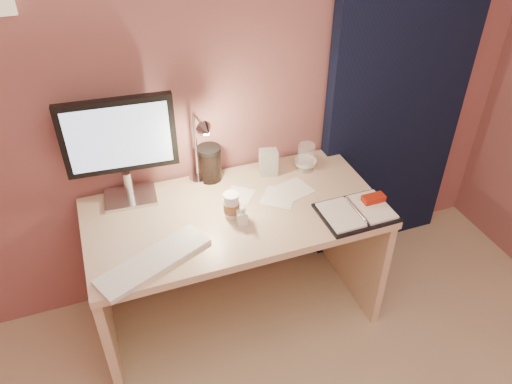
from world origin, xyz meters
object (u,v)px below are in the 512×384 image
object	(u,v)px
lotion_bottle	(242,215)
dark_jar	(210,165)
clear_cup	(306,157)
product_box	(268,162)
bowl	(305,163)
desk	(231,236)
planner	(358,211)
monitor	(120,142)
keyboard	(154,261)
desk_lamp	(198,147)
coffee_cup	(231,206)

from	to	relation	value
lotion_bottle	dark_jar	size ratio (longest dim) A/B	0.61
dark_jar	clear_cup	bearing A→B (deg)	-10.67
product_box	dark_jar	bearing A→B (deg)	-178.90
bowl	dark_jar	size ratio (longest dim) A/B	0.73
clear_cup	dark_jar	distance (m)	0.50
desk	bowl	world-z (taller)	bowl
planner	bowl	bearing A→B (deg)	97.97
monitor	product_box	bearing A→B (deg)	2.47
planner	bowl	world-z (taller)	planner
keyboard	dark_jar	distance (m)	0.64
bowl	desk	bearing A→B (deg)	-161.79
desk_lamp	product_box	bearing A→B (deg)	-0.23
keyboard	coffee_cup	bearing A→B (deg)	0.66
clear_cup	dark_jar	bearing A→B (deg)	169.33
product_box	bowl	bearing A→B (deg)	10.35
bowl	product_box	size ratio (longest dim) A/B	0.89
clear_cup	bowl	distance (m)	0.07
desk	dark_jar	bearing A→B (deg)	99.23
monitor	planner	distance (m)	1.14
desk	desk_lamp	bearing A→B (deg)	129.97
lotion_bottle	desk_lamp	world-z (taller)	desk_lamp
desk_lamp	bowl	bearing A→B (deg)	-2.74
keyboard	clear_cup	distance (m)	0.98
planner	clear_cup	xyz separation A→B (m)	(-0.08, 0.42, 0.06)
coffee_cup	clear_cup	bearing A→B (deg)	25.42
monitor	clear_cup	world-z (taller)	monitor
desk	keyboard	size ratio (longest dim) A/B	2.79
dark_jar	product_box	bearing A→B (deg)	-10.80
monitor	dark_jar	size ratio (longest dim) A/B	3.23
monitor	bowl	distance (m)	0.97
monitor	dark_jar	distance (m)	0.48
planner	lotion_bottle	world-z (taller)	lotion_bottle
monitor	bowl	size ratio (longest dim) A/B	4.43
desk	bowl	xyz separation A→B (m)	(0.47, 0.15, 0.24)
coffee_cup	keyboard	bearing A→B (deg)	-154.89
clear_cup	lotion_bottle	bearing A→B (deg)	-146.38
planner	dark_jar	bearing A→B (deg)	137.88
clear_cup	bowl	xyz separation A→B (m)	(0.01, 0.03, -0.06)
keyboard	product_box	xyz separation A→B (m)	(0.69, 0.45, 0.06)
clear_cup	desk	bearing A→B (deg)	-164.79
lotion_bottle	product_box	world-z (taller)	product_box
coffee_cup	clear_cup	world-z (taller)	clear_cup
desk	bowl	bearing A→B (deg)	18.21
desk	planner	world-z (taller)	planner
dark_jar	desk	bearing A→B (deg)	-80.77
desk	desk_lamp	size ratio (longest dim) A/B	3.44
keyboard	planner	world-z (taller)	planner
desk	product_box	distance (m)	0.43
keyboard	lotion_bottle	world-z (taller)	lotion_bottle
monitor	bowl	xyz separation A→B (m)	(0.92, -0.03, -0.30)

